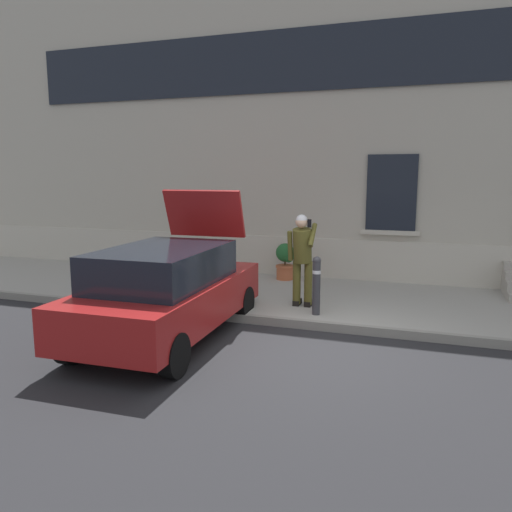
# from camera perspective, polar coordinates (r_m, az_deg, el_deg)

# --- Properties ---
(ground_plane) EXTENTS (80.00, 80.00, 0.00)m
(ground_plane) POSITION_cam_1_polar(r_m,az_deg,el_deg) (7.79, 5.83, -10.38)
(ground_plane) COLOR #232326
(sidewalk) EXTENTS (24.00, 3.60, 0.15)m
(sidewalk) POSITION_cam_1_polar(r_m,az_deg,el_deg) (10.40, 9.34, -4.96)
(sidewalk) COLOR #99968E
(sidewalk) RESTS_ON ground
(curb_edge) EXTENTS (24.00, 0.12, 0.15)m
(curb_edge) POSITION_cam_1_polar(r_m,az_deg,el_deg) (8.64, 7.26, -7.88)
(curb_edge) COLOR gray
(curb_edge) RESTS_ON ground
(building_facade) EXTENTS (24.00, 1.52, 7.50)m
(building_facade) POSITION_cam_1_polar(r_m,az_deg,el_deg) (12.59, 11.78, 14.19)
(building_facade) COLOR #B2AD9E
(building_facade) RESTS_ON ground
(hatchback_car_red) EXTENTS (1.86, 4.10, 2.34)m
(hatchback_car_red) POSITION_cam_1_polar(r_m,az_deg,el_deg) (8.08, -10.00, -3.84)
(hatchback_car_red) COLOR maroon
(hatchback_car_red) RESTS_ON ground
(bollard_near_person) EXTENTS (0.15, 0.15, 1.04)m
(bollard_near_person) POSITION_cam_1_polar(r_m,az_deg,el_deg) (8.89, 6.89, -3.12)
(bollard_near_person) COLOR #333338
(bollard_near_person) RESTS_ON sidewalk
(person_on_phone) EXTENTS (0.51, 0.51, 1.74)m
(person_on_phone) POSITION_cam_1_polar(r_m,az_deg,el_deg) (9.31, 5.27, 0.20)
(person_on_phone) COLOR #514C1E
(person_on_phone) RESTS_ON sidewalk
(planter_charcoal) EXTENTS (0.44, 0.44, 0.86)m
(planter_charcoal) POSITION_cam_1_polar(r_m,az_deg,el_deg) (12.43, -7.30, -0.07)
(planter_charcoal) COLOR #2D2D30
(planter_charcoal) RESTS_ON sidewalk
(planter_terracotta) EXTENTS (0.44, 0.44, 0.86)m
(planter_terracotta) POSITION_cam_1_polar(r_m,az_deg,el_deg) (11.81, 3.36, -0.50)
(planter_terracotta) COLOR #B25B38
(planter_terracotta) RESTS_ON sidewalk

